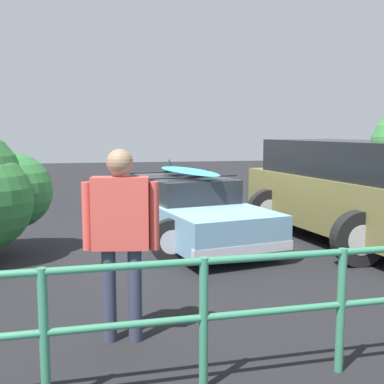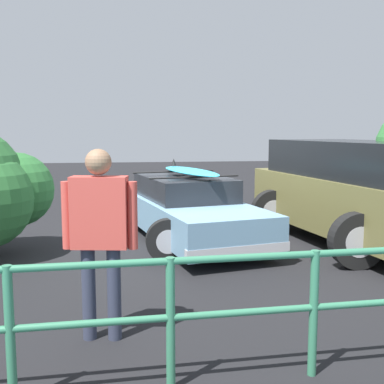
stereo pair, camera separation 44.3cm
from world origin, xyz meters
TOP-DOWN VIEW (x-y plane):
  - ground_plane at (0.00, 0.00)m, footprint 44.00×44.00m
  - sedan_car at (-0.14, -0.09)m, footprint 2.80×4.67m
  - suv_car at (-3.00, 0.67)m, footprint 3.02×4.86m
  - person_bystander at (1.24, 4.05)m, footprint 0.70×0.29m
  - railing_fence at (0.10, 5.02)m, footprint 8.18×0.39m

SIDE VIEW (x-z plane):
  - ground_plane at x=0.00m, z-range -0.02..0.00m
  - sedan_car at x=-0.14m, z-range -0.15..1.28m
  - railing_fence at x=0.10m, z-range 0.15..1.19m
  - suv_car at x=-3.00m, z-range 0.04..1.84m
  - person_bystander at x=1.24m, z-range 0.18..2.00m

